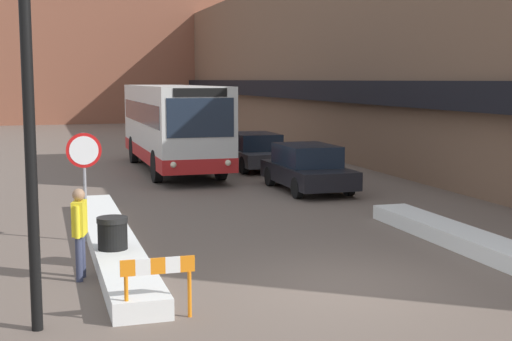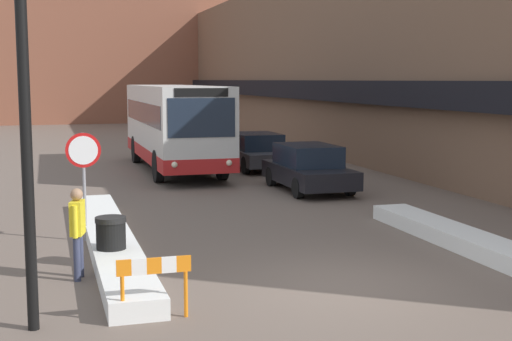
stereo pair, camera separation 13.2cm
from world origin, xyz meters
name	(u,v)px [view 2 (the right image)]	position (x,y,z in m)	size (l,w,h in m)	color
ground_plane	(343,286)	(0.00, 0.00, 0.00)	(160.00, 160.00, 0.00)	#66564C
building_row_right	(337,62)	(9.97, 24.00, 4.45)	(5.50, 60.00, 8.93)	brown
building_backdrop_far	(101,14)	(0.00, 51.42, 9.03)	(26.00, 8.00, 18.06)	brown
snow_bank_left	(110,239)	(-3.60, 4.07, 0.17)	(0.90, 10.01, 0.33)	silver
snow_bank_right	(455,236)	(3.60, 2.25, 0.17)	(0.90, 6.15, 0.34)	silver
city_bus	(175,124)	(0.00, 16.43, 1.80)	(2.55, 10.15, 3.31)	silver
parked_car_front	(308,168)	(3.20, 10.17, 0.74)	(1.88, 4.26, 1.47)	black
parked_car_middle	(257,151)	(3.20, 15.92, 0.73)	(1.89, 4.23, 1.43)	#38383D
stop_sign	(84,163)	(-4.05, 4.80, 1.74)	(0.76, 0.08, 2.39)	gray
street_lamp	(47,77)	(-4.77, -0.74, 3.56)	(1.46, 0.36, 5.67)	black
pedestrian	(78,225)	(-4.34, 1.73, 0.98)	(0.30, 0.52, 1.64)	#333851
trash_bin	(111,241)	(-3.70, 2.48, 0.48)	(0.59, 0.59, 0.95)	black
construction_barricade	(154,276)	(-3.37, -0.82, 0.67)	(1.10, 0.06, 0.94)	orange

